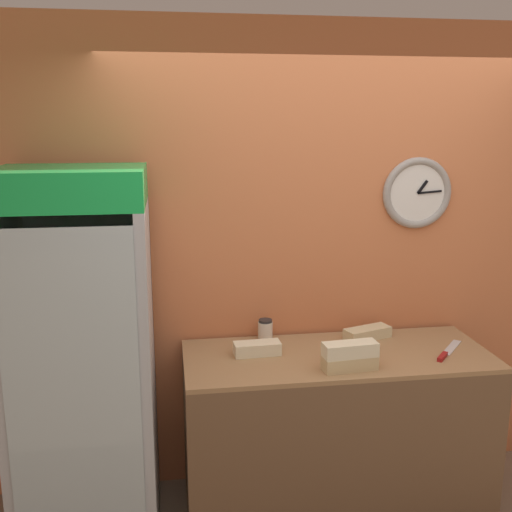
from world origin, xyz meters
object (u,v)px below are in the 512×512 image
object	(u,v)px
sandwich_flat_right	(367,333)
condiment_jar	(265,330)
sandwich_stack_bottom	(349,363)
sandwich_flat_left	(257,348)
sandwich_stack_middle	(349,350)
beverage_cooler	(83,339)
chefs_knife	(446,353)

from	to	relation	value
sandwich_flat_right	condiment_jar	distance (m)	0.60
sandwich_stack_bottom	sandwich_flat_left	size ratio (longest dim) A/B	1.12
sandwich_stack_middle	sandwich_flat_right	xyz separation A→B (m)	(0.24, 0.42, -0.08)
sandwich_flat_right	condiment_jar	world-z (taller)	condiment_jar
beverage_cooler	condiment_jar	bearing A→B (deg)	13.07
sandwich_stack_bottom	sandwich_stack_middle	world-z (taller)	sandwich_stack_middle
sandwich_stack_middle	sandwich_flat_right	size ratio (longest dim) A/B	0.96
sandwich_stack_bottom	sandwich_flat_left	distance (m)	0.51
sandwich_stack_middle	sandwich_flat_right	distance (m)	0.49
sandwich_stack_bottom	sandwich_stack_middle	xyz separation A→B (m)	(0.00, 0.00, 0.07)
condiment_jar	sandwich_stack_bottom	bearing A→B (deg)	-53.87
sandwich_stack_bottom	sandwich_flat_right	xyz separation A→B (m)	(0.24, 0.42, -0.00)
sandwich_stack_middle	sandwich_flat_left	bearing A→B (deg)	148.02
sandwich_stack_middle	sandwich_flat_left	distance (m)	0.51
beverage_cooler	sandwich_flat_left	xyz separation A→B (m)	(0.91, 0.02, -0.11)
sandwich_flat_right	chefs_knife	world-z (taller)	sandwich_flat_right
sandwich_flat_left	beverage_cooler	bearing A→B (deg)	-178.92
chefs_knife	sandwich_flat_left	bearing A→B (deg)	171.76
sandwich_stack_middle	beverage_cooler	bearing A→B (deg)	169.35
sandwich_flat_right	condiment_jar	xyz separation A→B (m)	(-0.59, 0.06, 0.03)
sandwich_stack_bottom	chefs_knife	xyz separation A→B (m)	(0.59, 0.12, -0.03)
beverage_cooler	sandwich_stack_middle	xyz separation A→B (m)	(1.34, -0.25, -0.04)
chefs_knife	sandwich_stack_bottom	bearing A→B (deg)	-168.32
sandwich_stack_bottom	sandwich_flat_right	world-z (taller)	sandwich_stack_bottom
sandwich_flat_left	condiment_jar	world-z (taller)	condiment_jar
condiment_jar	chefs_knife	bearing A→B (deg)	-20.98
condiment_jar	beverage_cooler	bearing A→B (deg)	-166.93
sandwich_stack_middle	sandwich_flat_right	world-z (taller)	sandwich_stack_middle
sandwich_flat_left	condiment_jar	bearing A→B (deg)	69.48
condiment_jar	sandwich_flat_right	bearing A→B (deg)	-5.83
beverage_cooler	chefs_knife	bearing A→B (deg)	-3.87
sandwich_flat_left	chefs_knife	xyz separation A→B (m)	(1.02, -0.15, -0.03)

